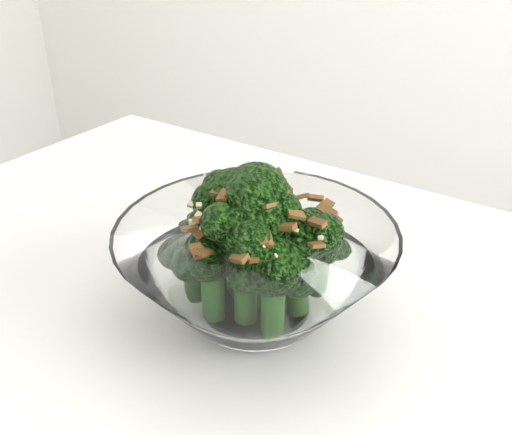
% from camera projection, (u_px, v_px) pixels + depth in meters
% --- Properties ---
extents(broccoli_dish, '(0.24, 0.24, 0.15)m').
position_uv_depth(broccoli_dish, '(255.00, 262.00, 0.49)').
color(broccoli_dish, white).
rests_on(broccoli_dish, table).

